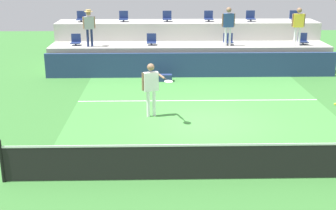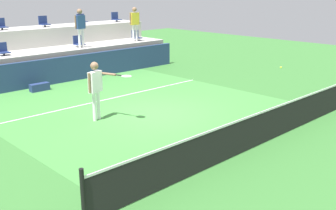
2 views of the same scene
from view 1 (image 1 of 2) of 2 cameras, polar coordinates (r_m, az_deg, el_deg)
ground_plane at (r=14.81m, az=4.61°, el=-2.21°), size 40.00×40.00×0.00m
court_inner_paint at (r=15.75m, az=4.25°, el=-0.95°), size 9.00×10.00×0.01m
court_service_line at (r=17.07m, az=3.80°, el=0.57°), size 9.00×0.06×0.00m
tennis_net at (r=10.95m, az=6.80°, el=-6.91°), size 10.48×0.08×1.07m
sponsor_backboard at (r=20.40m, az=2.95°, el=5.02°), size 13.00×0.16×1.10m
seating_tier_lower at (r=21.65m, az=2.70°, el=5.98°), size 13.00×1.80×1.25m
seating_tier_upper at (r=23.34m, az=2.41°, el=7.90°), size 13.00×1.80×2.10m
stadium_chair_lower_far_left at (r=21.71m, az=-11.48°, el=7.93°), size 0.44×0.40×0.52m
stadium_chair_lower_left at (r=21.38m, az=-2.08°, el=8.12°), size 0.44×0.40×0.52m
stadium_chair_lower_right at (r=21.63m, az=7.55°, el=8.10°), size 0.44×0.40×0.52m
stadium_chair_lower_far_right at (r=22.45m, az=16.55°, el=7.87°), size 0.44×0.40×0.52m
stadium_chair_upper_far_left at (r=23.34m, az=-10.83°, el=10.75°), size 0.44×0.40×0.52m
stadium_chair_upper_left at (r=23.10m, az=-5.59°, el=10.91°), size 0.44×0.40×0.52m
stadium_chair_upper_mid_left at (r=23.04m, az=-0.11°, el=10.97°), size 0.44×0.40×0.52m
stadium_chair_upper_mid_right at (r=23.18m, az=5.12°, el=10.94°), size 0.44×0.40×0.52m
stadium_chair_upper_right at (r=23.51m, az=10.32°, el=10.83°), size 0.44×0.40×0.52m
stadium_chair_upper_far_right at (r=24.05m, az=15.56°, el=10.62°), size 0.44×0.40×0.52m
tennis_player at (r=15.01m, az=-2.09°, el=2.62°), size 1.04×1.16×1.82m
spectator_with_hat at (r=21.10m, az=-9.87°, el=9.95°), size 0.57×0.47×1.67m
spectator_in_white at (r=21.12m, az=7.57°, el=10.21°), size 0.61×0.27×1.76m
spectator_leaning_on_rail at (r=21.84m, az=16.03°, el=9.88°), size 0.60×0.24×1.73m
tennis_ball at (r=12.57m, az=20.23°, el=0.10°), size 0.07×0.07×0.07m
equipment_bag at (r=19.76m, az=-0.62°, el=3.43°), size 0.76×0.28×0.30m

